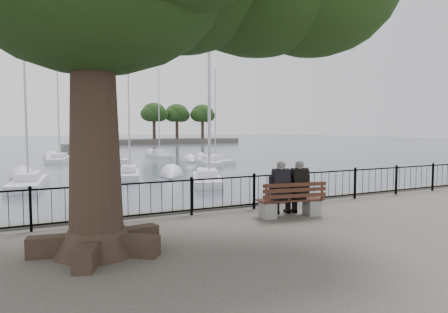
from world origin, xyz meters
TOP-DOWN VIEW (x-y plane):
  - harbor at (0.00, 3.00)m, footprint 260.00×260.00m
  - railing at (0.00, 2.50)m, footprint 22.06×0.06m
  - bench at (1.36, 1.14)m, footprint 1.90×0.85m
  - person_left at (1.06, 1.30)m, footprint 0.51×0.81m
  - person_right at (1.60, 1.21)m, footprint 0.51×0.81m
  - lion_monument at (2.00, 49.94)m, footprint 5.79×5.79m
  - sailboat_b at (-5.07, 18.01)m, footprint 2.40×6.04m
  - sailboat_c at (4.97, 15.02)m, footprint 3.63×6.07m
  - sailboat_d at (11.48, 28.05)m, footprint 2.09×5.53m
  - sailboat_f at (2.82, 33.41)m, footprint 1.98×5.96m
  - sailboat_g at (8.89, 38.12)m, footprint 1.79×5.38m
  - sailboat_h at (-2.16, 36.47)m, footprint 3.06×6.34m
  - sailboat_i at (10.25, 26.50)m, footprint 2.46×5.40m
  - sailboat_j at (1.28, 20.20)m, footprint 2.35×4.93m
  - far_shore at (25.54, 79.46)m, footprint 30.00×8.60m

SIDE VIEW (x-z plane):
  - sailboat_d at x=11.48m, z-range -5.46..4.04m
  - sailboat_j at x=1.28m, z-range -5.34..3.94m
  - sailboat_c at x=4.97m, z-range -6.04..4.66m
  - sailboat_f at x=2.82m, z-range -6.23..4.86m
  - sailboat_g at x=8.89m, z-range -6.00..4.63m
  - sailboat_i at x=10.25m, z-range -6.38..5.06m
  - sailboat_b at x=-5.07m, z-range -7.05..5.76m
  - sailboat_h at x=-2.16m, z-range -7.39..6.13m
  - harbor at x=0.00m, z-range -1.10..0.10m
  - bench at x=1.36m, z-range -0.15..0.82m
  - railing at x=0.00m, z-range 0.06..1.06m
  - person_left at x=1.06m, z-range -0.06..1.48m
  - person_right at x=1.60m, z-range -0.06..1.48m
  - lion_monument at x=2.00m, z-range -3.15..5.44m
  - far_shore at x=25.54m, z-range -1.59..7.59m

